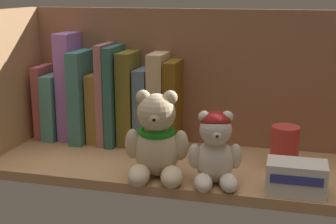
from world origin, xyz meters
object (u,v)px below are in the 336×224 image
object	(u,v)px
book_9	(159,100)
book_10	(174,104)
book_4	(99,107)
book_6	(117,94)
book_1	(57,105)
small_product_box	(296,178)
book_2	(71,86)
teddy_bear_smaller	(215,150)
book_7	(130,98)
book_0	(46,101)
book_5	(109,93)
pillar_candle	(285,147)
book_8	(145,106)
book_3	(86,95)
teddy_bear_larger	(156,141)

from	to	relation	value
book_9	book_10	distance (cm)	3.47
book_4	book_6	bearing A→B (deg)	0.00
book_1	small_product_box	distance (cm)	58.54
book_2	teddy_bear_smaller	world-z (taller)	book_2
book_1	book_9	world-z (taller)	book_9
book_9	small_product_box	size ratio (longest dim) A/B	2.05
book_4	book_10	xyz separation A→B (cm)	(17.92, 0.00, 1.80)
book_6	book_7	bearing A→B (deg)	0.00
book_0	book_5	world-z (taller)	book_5
book_1	pillar_candle	bearing A→B (deg)	-8.18
book_1	book_7	xyz separation A→B (cm)	(18.10, -0.00, 2.85)
book_7	book_8	distance (cm)	3.89
book_10	teddy_bear_smaller	world-z (taller)	book_10
book_6	book_7	size ratio (longest dim) A/B	1.06
book_3	book_8	distance (cm)	14.35
book_5	book_10	bearing A→B (deg)	0.00
book_6	book_8	distance (cm)	6.85
book_1	book_6	bearing A→B (deg)	-0.00
book_9	teddy_bear_smaller	bearing A→B (deg)	-50.45
book_0	book_1	distance (cm)	3.01
book_0	book_4	size ratio (longest dim) A/B	1.08
book_6	teddy_bear_smaller	xyz separation A→B (cm)	(25.50, -18.93, -4.70)
book_7	book_10	size ratio (longest dim) A/B	1.08
book_4	teddy_bear_larger	size ratio (longest dim) A/B	0.95
book_0	book_8	bearing A→B (deg)	0.00
book_1	book_7	world-z (taller)	book_7
book_10	teddy_bear_larger	size ratio (longest dim) A/B	1.17
book_1	book_2	xyz separation A→B (cm)	(3.66, -0.00, 4.74)
book_2	small_product_box	world-z (taller)	book_2
book_2	book_8	world-z (taller)	book_2
book_3	book_7	bearing A→B (deg)	0.00
book_0	pillar_candle	bearing A→B (deg)	-7.77
book_3	small_product_box	size ratio (longest dim) A/B	2.06
book_4	teddy_bear_smaller	xyz separation A→B (cm)	(30.16, -18.93, -1.48)
book_0	small_product_box	xyz separation A→B (cm)	(57.79, -19.69, -5.67)
book_6	book_3	bearing A→B (deg)	-180.00
pillar_candle	book_5	bearing A→B (deg)	169.18
book_7	pillar_candle	distance (cm)	35.88
book_8	teddy_bear_smaller	size ratio (longest dim) A/B	1.28
book_1	book_4	world-z (taller)	book_4
book_7	small_product_box	bearing A→B (deg)	-28.14
book_10	small_product_box	size ratio (longest dim) A/B	1.90
pillar_candle	book_3	bearing A→B (deg)	170.52
book_0	book_2	bearing A→B (deg)	0.00
book_7	teddy_bear_smaller	distance (cm)	29.72
book_3	teddy_bear_smaller	bearing A→B (deg)	-29.59
book_1	book_9	bearing A→B (deg)	-0.00
teddy_bear_smaller	small_product_box	size ratio (longest dim) A/B	1.33
book_6	teddy_bear_smaller	world-z (taller)	book_6
book_6	small_product_box	size ratio (longest dim) A/B	2.19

